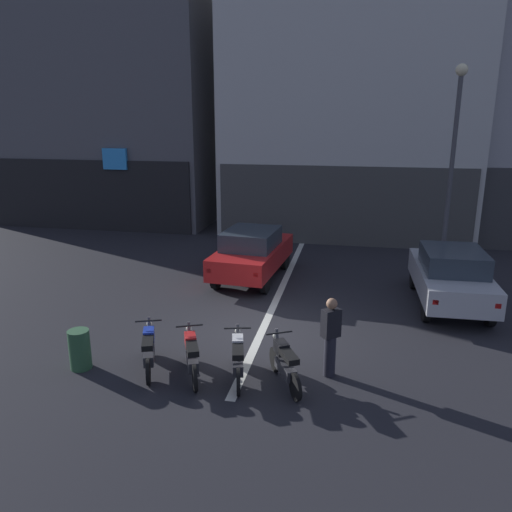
{
  "coord_description": "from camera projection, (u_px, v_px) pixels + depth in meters",
  "views": [
    {
      "loc": [
        2.09,
        -10.95,
        5.11
      ],
      "look_at": [
        -0.51,
        2.0,
        1.4
      ],
      "focal_mm": 35.11,
      "sensor_mm": 36.0,
      "label": 1
    }
  ],
  "objects": [
    {
      "name": "motorcycle_blue_row_leftmost",
      "position": [
        149.0,
        349.0,
        10.33
      ],
      "size": [
        0.71,
        1.59,
        0.98
      ],
      "color": "black",
      "rests_on": "ground"
    },
    {
      "name": "car_red_crossing_near",
      "position": [
        252.0,
        252.0,
        16.06
      ],
      "size": [
        2.11,
        4.24,
        1.64
      ],
      "color": "black",
      "rests_on": "ground"
    },
    {
      "name": "building_mid_block",
      "position": [
        351.0,
        90.0,
        23.46
      ],
      "size": [
        10.51,
        9.92,
        12.56
      ],
      "color": "silver",
      "rests_on": "ground"
    },
    {
      "name": "car_silver_parked_kerbside",
      "position": [
        451.0,
        275.0,
        13.73
      ],
      "size": [
        1.84,
        4.13,
        1.64
      ],
      "color": "black",
      "rests_on": "ground"
    },
    {
      "name": "building_corner_left",
      "position": [
        120.0,
        98.0,
        25.76
      ],
      "size": [
        10.57,
        8.81,
        11.98
      ],
      "color": "#56565B",
      "rests_on": "ground"
    },
    {
      "name": "lane_centre_line",
      "position": [
        292.0,
        265.0,
        17.77
      ],
      "size": [
        0.2,
        18.0,
        0.01
      ],
      "primitive_type": "cube",
      "color": "silver",
      "rests_on": "ground"
    },
    {
      "name": "person_by_motorcycles",
      "position": [
        330.0,
        337.0,
        9.98
      ],
      "size": [
        0.42,
        0.4,
        1.67
      ],
      "color": "#23232D",
      "rests_on": "ground"
    },
    {
      "name": "trash_bin",
      "position": [
        80.0,
        349.0,
        10.39
      ],
      "size": [
        0.44,
        0.44,
        0.85
      ],
      "primitive_type": "cylinder",
      "color": "#2D5938",
      "rests_on": "ground"
    },
    {
      "name": "motorcycle_red_row_left_mid",
      "position": [
        192.0,
        355.0,
        10.08
      ],
      "size": [
        0.76,
        1.56,
        0.98
      ],
      "color": "black",
      "rests_on": "ground"
    },
    {
      "name": "street_lamp",
      "position": [
        453.0,
        153.0,
        15.25
      ],
      "size": [
        0.36,
        0.36,
        6.58
      ],
      "color": "#47474C",
      "rests_on": "ground"
    },
    {
      "name": "ground_plane",
      "position": [
        260.0,
        335.0,
        12.11
      ],
      "size": [
        120.0,
        120.0,
        0.0
      ],
      "primitive_type": "plane",
      "color": "#232328"
    },
    {
      "name": "motorcycle_white_row_centre",
      "position": [
        238.0,
        358.0,
        9.96
      ],
      "size": [
        0.59,
        1.64,
        0.98
      ],
      "color": "black",
      "rests_on": "ground"
    },
    {
      "name": "motorcycle_black_row_right_mid",
      "position": [
        284.0,
        363.0,
        9.75
      ],
      "size": [
        0.86,
        1.5,
        0.98
      ],
      "color": "black",
      "rests_on": "ground"
    }
  ]
}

